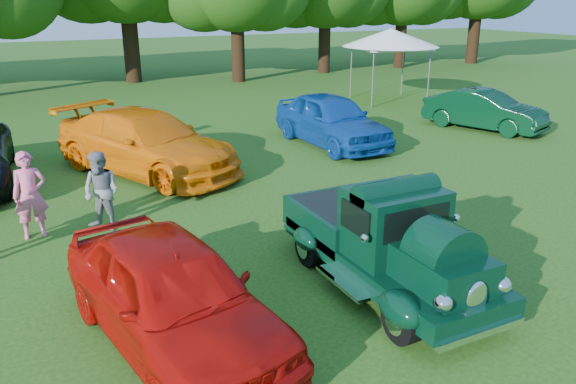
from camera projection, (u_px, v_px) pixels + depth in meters
name	position (u px, v px, depth m)	size (l,w,h in m)	color
ground	(281.00, 311.00, 8.57)	(120.00, 120.00, 0.00)	#1E4911
hero_pickup	(385.00, 243.00, 9.15)	(2.06, 4.44, 1.73)	black
red_convertible	(172.00, 293.00, 7.57)	(1.80, 4.48, 1.53)	#AC0C07
back_car_orange	(146.00, 143.00, 15.07)	(2.32, 5.70, 1.65)	orange
back_car_blue	(331.00, 120.00, 17.91)	(1.94, 4.82, 1.64)	#0D3D93
back_car_green	(484.00, 110.00, 20.02)	(1.48, 4.24, 1.40)	black
spectator_pink	(30.00, 195.00, 10.96)	(0.64, 0.42, 1.75)	pink
spectator_grey	(101.00, 191.00, 11.34)	(0.80, 0.62, 1.64)	gray
canopy_tent	(391.00, 38.00, 24.81)	(5.08, 5.08, 3.20)	white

